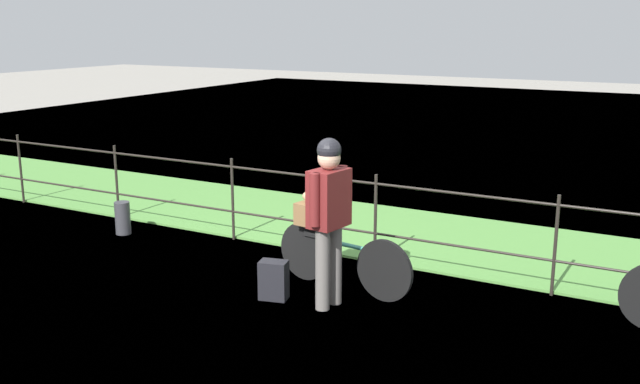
% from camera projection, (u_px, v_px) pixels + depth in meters
% --- Properties ---
extents(ground_plane, '(60.00, 60.00, 0.00)m').
position_uv_depth(ground_plane, '(206.00, 302.00, 7.16)').
color(ground_plane, gray).
extents(grass_strip, '(27.00, 2.40, 0.03)m').
position_uv_depth(grass_strip, '(346.00, 225.00, 9.80)').
color(grass_strip, '#569342').
rests_on(grass_strip, ground).
extents(harbor_water, '(30.00, 30.00, 0.00)m').
position_uv_depth(harbor_water, '(489.00, 149.00, 15.74)').
color(harbor_water, slate).
rests_on(harbor_water, ground).
extents(iron_fence, '(18.04, 0.04, 1.06)m').
position_uv_depth(iron_fence, '(300.00, 202.00, 8.61)').
color(iron_fence, '#28231E').
rests_on(iron_fence, ground).
extents(bicycle_main, '(1.65, 0.31, 0.64)m').
position_uv_depth(bicycle_main, '(342.00, 258.00, 7.44)').
color(bicycle_main, black).
rests_on(bicycle_main, ground).
extents(wooden_crate, '(0.37, 0.32, 0.24)m').
position_uv_depth(wooden_crate, '(314.00, 214.00, 7.56)').
color(wooden_crate, brown).
rests_on(wooden_crate, bicycle_main).
extents(terrier_dog, '(0.32, 0.18, 0.18)m').
position_uv_depth(terrier_dog, '(315.00, 196.00, 7.50)').
color(terrier_dog, tan).
rests_on(terrier_dog, wooden_crate).
extents(cyclist_person, '(0.32, 0.53, 1.68)m').
position_uv_depth(cyclist_person, '(329.00, 208.00, 6.83)').
color(cyclist_person, slate).
rests_on(cyclist_person, ground).
extents(backpack_on_paving, '(0.32, 0.24, 0.40)m').
position_uv_depth(backpack_on_paving, '(274.00, 280.00, 7.20)').
color(backpack_on_paving, black).
rests_on(backpack_on_paving, ground).
extents(mooring_bollard, '(0.20, 0.20, 0.43)m').
position_uv_depth(mooring_bollard, '(123.00, 218.00, 9.42)').
color(mooring_bollard, '#38383D').
rests_on(mooring_bollard, ground).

